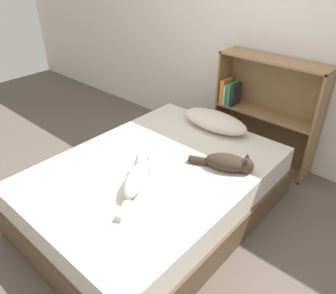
{
  "coord_description": "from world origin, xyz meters",
  "views": [
    {
      "loc": [
        1.44,
        -1.47,
        1.89
      ],
      "look_at": [
        0.0,
        0.15,
        0.57
      ],
      "focal_mm": 35.0,
      "sensor_mm": 36.0,
      "label": 1
    }
  ],
  "objects": [
    {
      "name": "ground_plane",
      "position": [
        0.0,
        0.0,
        0.0
      ],
      "size": [
        8.0,
        8.0,
        0.0
      ],
      "primitive_type": "plane",
      "color": "brown"
    },
    {
      "name": "wall_back",
      "position": [
        0.0,
        1.44,
        1.25
      ],
      "size": [
        8.0,
        0.06,
        2.5
      ],
      "color": "silver",
      "rests_on": "ground_plane"
    },
    {
      "name": "bed",
      "position": [
        0.0,
        0.0,
        0.23
      ],
      "size": [
        1.43,
        1.96,
        0.47
      ],
      "color": "brown",
      "rests_on": "ground_plane"
    },
    {
      "name": "pillow",
      "position": [
        -0.01,
        0.8,
        0.54
      ],
      "size": [
        0.65,
        0.3,
        0.15
      ],
      "color": "beige",
      "rests_on": "bed"
    },
    {
      "name": "cat_light",
      "position": [
        0.07,
        -0.24,
        0.54
      ],
      "size": [
        0.34,
        0.54,
        0.16
      ],
      "rotation": [
        0.0,
        0.0,
        2.05
      ],
      "color": "beige",
      "rests_on": "bed"
    },
    {
      "name": "cat_dark",
      "position": [
        0.44,
        0.33,
        0.52
      ],
      "size": [
        0.47,
        0.29,
        0.14
      ],
      "rotation": [
        0.0,
        0.0,
        0.41
      ],
      "color": "#33281E",
      "rests_on": "bed"
    },
    {
      "name": "bookshelf",
      "position": [
        0.22,
        1.32,
        0.54
      ],
      "size": [
        0.99,
        0.26,
        1.06
      ],
      "color": "#8E6B47",
      "rests_on": "ground_plane"
    }
  ]
}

